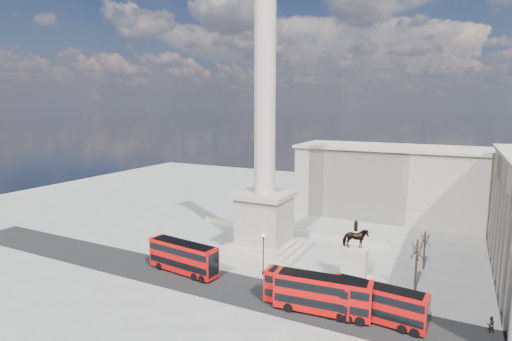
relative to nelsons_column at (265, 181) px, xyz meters
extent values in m
plane|color=gray|center=(0.00, -5.00, -12.92)|extent=(180.00, 180.00, 0.00)
cube|color=black|center=(5.00, -15.00, -12.91)|extent=(120.00, 9.00, 0.01)
cube|color=#AFA292|center=(0.00, 0.00, -12.42)|extent=(14.00, 14.00, 1.00)
cube|color=#AFA292|center=(0.00, 0.00, -11.67)|extent=(12.00, 12.00, 0.50)
cube|color=#AFA292|center=(0.00, 0.00, -11.17)|extent=(10.00, 10.00, 0.50)
cube|color=#AFA292|center=(0.00, 0.00, -6.92)|extent=(8.00, 8.00, 8.00)
cube|color=#AFA292|center=(0.00, 0.00, -2.52)|extent=(9.00, 9.00, 0.80)
cylinder|color=beige|center=(0.00, 0.00, 14.88)|extent=(3.60, 3.60, 34.00)
cube|color=#B8B198|center=(0.00, 11.00, -12.37)|extent=(40.00, 0.60, 1.10)
cube|color=beige|center=(20.00, 35.00, -4.92)|extent=(50.00, 16.00, 16.00)
cube|color=#B8B198|center=(20.00, 35.00, 3.38)|extent=(51.00, 17.00, 0.60)
cube|color=red|center=(-7.25, -13.94, -10.30)|extent=(12.33, 4.05, 4.46)
cube|color=black|center=(-7.25, -13.94, -11.10)|extent=(11.86, 4.06, 0.99)
cube|color=black|center=(-7.25, -13.94, -9.12)|extent=(11.86, 4.06, 0.99)
cube|color=black|center=(-7.25, -13.94, -8.04)|extent=(11.10, 3.65, 0.07)
cylinder|color=black|center=(-11.23, -13.50, -12.31)|extent=(1.52, 2.99, 1.21)
cylinder|color=black|center=(-3.88, -14.31, -12.31)|extent=(1.52, 2.99, 1.21)
cylinder|color=black|center=(-2.44, -14.46, -12.31)|extent=(1.52, 2.99, 1.21)
cube|color=red|center=(15.77, -16.14, -10.31)|extent=(12.26, 3.85, 4.44)
cube|color=black|center=(15.77, -16.14, -11.11)|extent=(11.79, 3.86, 0.99)
cube|color=black|center=(15.77, -16.14, -9.13)|extent=(11.79, 3.86, 0.99)
cube|color=black|center=(15.77, -16.14, -8.06)|extent=(11.04, 3.46, 0.07)
cylinder|color=black|center=(11.80, -16.51, -12.31)|extent=(1.47, 2.96, 1.21)
cylinder|color=black|center=(19.13, -15.83, -12.31)|extent=(1.47, 2.96, 1.21)
cylinder|color=black|center=(20.57, -15.69, -12.31)|extent=(1.47, 2.96, 1.21)
cube|color=red|center=(13.80, -15.94, -10.47)|extent=(11.36, 2.66, 4.18)
cube|color=black|center=(13.80, -15.94, -11.22)|extent=(10.91, 2.72, 0.93)
cube|color=black|center=(13.80, -15.94, -9.36)|extent=(10.91, 2.72, 0.93)
cube|color=black|center=(13.80, -15.94, -8.35)|extent=(10.23, 2.39, 0.06)
cylinder|color=black|center=(10.06, -15.91, -12.35)|extent=(1.15, 2.71, 1.13)
cylinder|color=black|center=(16.98, -15.96, -12.35)|extent=(1.15, 2.71, 1.13)
cylinder|color=black|center=(18.34, -15.97, -12.35)|extent=(1.15, 2.71, 1.13)
cube|color=red|center=(22.34, -14.92, -10.50)|extent=(11.36, 3.58, 4.11)
cube|color=black|center=(22.34, -14.92, -11.24)|extent=(10.92, 3.60, 0.91)
cube|color=black|center=(22.34, -14.92, -9.41)|extent=(10.92, 3.60, 0.91)
cube|color=black|center=(22.34, -14.92, -8.42)|extent=(10.23, 3.23, 0.06)
cylinder|color=black|center=(18.67, -14.57, -12.36)|extent=(1.36, 2.75, 1.12)
cylinder|color=black|center=(25.45, -15.22, -12.36)|extent=(1.36, 2.75, 1.12)
cylinder|color=black|center=(26.79, -15.34, -12.36)|extent=(1.36, 2.75, 1.12)
cylinder|color=black|center=(4.09, -8.88, -12.67)|extent=(0.44, 0.44, 0.50)
cylinder|color=black|center=(4.09, -8.88, -9.91)|extent=(0.16, 0.16, 6.01)
cylinder|color=black|center=(4.09, -8.88, -7.01)|extent=(0.30, 0.30, 0.30)
sphere|color=silver|center=(4.09, -8.88, -6.66)|extent=(0.56, 0.56, 0.56)
cube|color=#B8B198|center=(17.04, -4.58, -12.64)|extent=(4.50, 3.38, 0.56)
cube|color=#B8B198|center=(17.04, -4.58, -10.44)|extent=(3.60, 2.48, 4.95)
imported|color=black|center=(17.04, -4.58, -6.45)|extent=(3.94, 2.78, 3.04)
cylinder|color=black|center=(17.04, -4.58, -4.63)|extent=(0.56, 0.56, 1.35)
sphere|color=black|center=(17.04, -4.58, -3.88)|extent=(0.41, 0.41, 0.41)
cylinder|color=#332319|center=(25.53, -4.46, -9.14)|extent=(0.30, 0.30, 7.55)
cylinder|color=#332319|center=(25.95, 4.31, -9.76)|extent=(0.27, 0.27, 6.31)
imported|color=black|center=(18.85, -11.00, -12.09)|extent=(0.67, 0.51, 1.66)
imported|color=black|center=(34.29, -11.50, -11.95)|extent=(1.18, 1.10, 1.93)
imported|color=black|center=(18.95, -11.50, -11.95)|extent=(1.18, 1.07, 1.93)
camera|label=1|loc=(29.50, -61.33, 12.62)|focal=28.00mm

